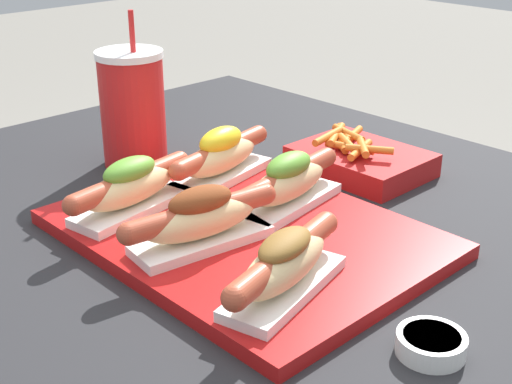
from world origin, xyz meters
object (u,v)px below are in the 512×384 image
(hot_dog_4, at_px, (288,182))
(drink_cup, at_px, (133,108))
(hot_dog_2, at_px, (285,264))
(hot_dog_3, at_px, (221,156))
(sauce_bowl, at_px, (431,343))
(hot_dog_0, at_px, (131,187))
(serving_tray, at_px, (244,233))
(hot_dog_1, at_px, (201,218))
(fries_basket, at_px, (360,159))

(hot_dog_4, relative_size, drink_cup, 0.87)
(hot_dog_2, distance_m, drink_cup, 0.46)
(hot_dog_2, bearing_deg, hot_dog_3, 150.63)
(sauce_bowl, bearing_deg, hot_dog_0, -174.26)
(hot_dog_0, relative_size, drink_cup, 0.87)
(serving_tray, relative_size, hot_dog_4, 2.18)
(serving_tray, height_order, hot_dog_2, hot_dog_2)
(hot_dog_1, bearing_deg, hot_dog_2, -2.21)
(hot_dog_0, height_order, hot_dog_4, hot_dog_4)
(hot_dog_1, relative_size, hot_dog_3, 1.01)
(hot_dog_2, bearing_deg, hot_dog_4, 132.91)
(hot_dog_2, height_order, drink_cup, drink_cup)
(hot_dog_1, distance_m, hot_dog_3, 0.20)
(hot_dog_2, bearing_deg, serving_tray, 152.25)
(hot_dog_2, bearing_deg, fries_basket, 117.54)
(hot_dog_0, xyz_separation_m, fries_basket, (0.09, 0.35, -0.03))
(hot_dog_4, distance_m, sauce_bowl, 0.32)
(fries_basket, bearing_deg, hot_dog_2, -62.46)
(hot_dog_2, relative_size, hot_dog_4, 0.98)
(hot_dog_2, height_order, fries_basket, hot_dog_2)
(serving_tray, distance_m, hot_dog_1, 0.08)
(hot_dog_4, bearing_deg, hot_dog_3, -179.88)
(serving_tray, bearing_deg, hot_dog_1, -88.89)
(hot_dog_1, relative_size, sauce_bowl, 3.14)
(hot_dog_2, xyz_separation_m, drink_cup, (-0.44, 0.13, 0.04))
(hot_dog_3, bearing_deg, sauce_bowl, -14.76)
(hot_dog_4, xyz_separation_m, sauce_bowl, (0.29, -0.11, -0.04))
(hot_dog_3, xyz_separation_m, drink_cup, (-0.17, -0.03, 0.04))
(serving_tray, bearing_deg, sauce_bowl, -6.06)
(drink_cup, distance_m, fries_basket, 0.35)
(hot_dog_2, height_order, hot_dog_3, hot_dog_3)
(serving_tray, distance_m, hot_dog_4, 0.09)
(hot_dog_3, bearing_deg, drink_cup, -171.21)
(serving_tray, relative_size, hot_dog_2, 2.21)
(serving_tray, xyz_separation_m, hot_dog_4, (-0.00, 0.08, 0.04))
(hot_dog_1, xyz_separation_m, sauce_bowl, (0.29, 0.04, -0.04))
(hot_dog_2, relative_size, sauce_bowl, 3.08)
(hot_dog_4, distance_m, drink_cup, 0.31)
(serving_tray, bearing_deg, hot_dog_0, -150.97)
(hot_dog_0, height_order, hot_dog_1, hot_dog_1)
(sauce_bowl, bearing_deg, hot_dog_4, 159.11)
(serving_tray, distance_m, drink_cup, 0.32)
(serving_tray, relative_size, fries_basket, 2.36)
(hot_dog_3, bearing_deg, hot_dog_2, -29.37)
(sauce_bowl, bearing_deg, serving_tray, 173.94)
(hot_dog_3, bearing_deg, hot_dog_1, -47.63)
(hot_dog_2, height_order, sauce_bowl, hot_dog_2)
(hot_dog_1, xyz_separation_m, fries_basket, (-0.05, 0.35, -0.03))
(hot_dog_2, xyz_separation_m, hot_dog_4, (-0.14, 0.15, 0.00))
(hot_dog_1, height_order, drink_cup, drink_cup)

